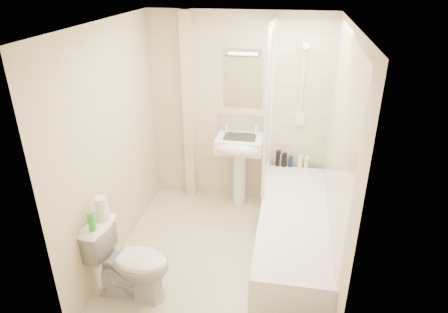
# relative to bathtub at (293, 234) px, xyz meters

# --- Properties ---
(floor) EXTENTS (2.50, 2.50, 0.00)m
(floor) POSITION_rel_bathtub_xyz_m (-0.75, -0.11, -0.29)
(floor) COLOR beige
(floor) RESTS_ON ground
(wall_back) EXTENTS (2.20, 0.02, 2.40)m
(wall_back) POSITION_rel_bathtub_xyz_m (-0.75, 1.14, 0.91)
(wall_back) COLOR beige
(wall_back) RESTS_ON ground
(wall_left) EXTENTS (0.02, 2.50, 2.40)m
(wall_left) POSITION_rel_bathtub_xyz_m (-1.85, -0.11, 0.91)
(wall_left) COLOR beige
(wall_left) RESTS_ON ground
(wall_right) EXTENTS (0.02, 2.50, 2.40)m
(wall_right) POSITION_rel_bathtub_xyz_m (0.35, -0.11, 0.91)
(wall_right) COLOR beige
(wall_right) RESTS_ON ground
(ceiling) EXTENTS (2.20, 2.50, 0.02)m
(ceiling) POSITION_rel_bathtub_xyz_m (-0.75, -0.11, 2.11)
(ceiling) COLOR white
(ceiling) RESTS_ON wall_back
(tile_back) EXTENTS (0.70, 0.01, 1.75)m
(tile_back) POSITION_rel_bathtub_xyz_m (0.00, 1.13, 1.14)
(tile_back) COLOR beige
(tile_back) RESTS_ON wall_back
(tile_right) EXTENTS (0.01, 2.10, 1.75)m
(tile_right) POSITION_rel_bathtub_xyz_m (0.34, 0.00, 1.14)
(tile_right) COLOR beige
(tile_right) RESTS_ON wall_right
(pipe_boxing) EXTENTS (0.12, 0.12, 2.40)m
(pipe_boxing) POSITION_rel_bathtub_xyz_m (-1.37, 1.08, 0.91)
(pipe_boxing) COLOR beige
(pipe_boxing) RESTS_ON ground
(splashback) EXTENTS (0.60, 0.02, 0.30)m
(splashback) POSITION_rel_bathtub_xyz_m (-0.70, 1.13, 0.74)
(splashback) COLOR beige
(splashback) RESTS_ON wall_back
(mirror) EXTENTS (0.46, 0.01, 0.60)m
(mirror) POSITION_rel_bathtub_xyz_m (-0.70, 1.13, 1.29)
(mirror) COLOR white
(mirror) RESTS_ON wall_back
(strip_light) EXTENTS (0.42, 0.07, 0.07)m
(strip_light) POSITION_rel_bathtub_xyz_m (-0.70, 1.10, 1.66)
(strip_light) COLOR silver
(strip_light) RESTS_ON wall_back
(bathtub) EXTENTS (0.70, 2.10, 0.55)m
(bathtub) POSITION_rel_bathtub_xyz_m (0.00, 0.00, 0.00)
(bathtub) COLOR white
(bathtub) RESTS_ON ground
(shower_screen) EXTENTS (0.04, 0.92, 1.80)m
(shower_screen) POSITION_rel_bathtub_xyz_m (-0.35, 0.69, 1.16)
(shower_screen) COLOR white
(shower_screen) RESTS_ON bathtub
(shower_fixture) EXTENTS (0.10, 0.16, 0.99)m
(shower_fixture) POSITION_rel_bathtub_xyz_m (-0.00, 1.08, 1.26)
(shower_fixture) COLOR white
(shower_fixture) RESTS_ON wall_back
(pedestal_sink) EXTENTS (0.56, 0.51, 1.09)m
(pedestal_sink) POSITION_rel_bathtub_xyz_m (-0.70, 0.90, 0.48)
(pedestal_sink) COLOR white
(pedestal_sink) RESTS_ON ground
(bottle_black_a) EXTENTS (0.06, 0.06, 0.20)m
(bottle_black_a) POSITION_rel_bathtub_xyz_m (-0.22, 1.05, 0.36)
(bottle_black_a) COLOR black
(bottle_black_a) RESTS_ON bathtub
(bottle_white_a) EXTENTS (0.05, 0.05, 0.17)m
(bottle_white_a) POSITION_rel_bathtub_xyz_m (-0.22, 1.05, 0.35)
(bottle_white_a) COLOR white
(bottle_white_a) RESTS_ON bathtub
(bottle_black_b) EXTENTS (0.06, 0.06, 0.17)m
(bottle_black_b) POSITION_rel_bathtub_xyz_m (-0.15, 1.05, 0.35)
(bottle_black_b) COLOR black
(bottle_black_b) RESTS_ON bathtub
(bottle_blue) EXTENTS (0.05, 0.05, 0.14)m
(bottle_blue) POSITION_rel_bathtub_xyz_m (-0.07, 1.05, 0.33)
(bottle_blue) COLOR #131A53
(bottle_blue) RESTS_ON bathtub
(bottle_cream) EXTENTS (0.06, 0.06, 0.17)m
(bottle_cream) POSITION_rel_bathtub_xyz_m (0.05, 1.05, 0.35)
(bottle_cream) COLOR #FAE5C1
(bottle_cream) RESTS_ON bathtub
(bottle_white_b) EXTENTS (0.05, 0.05, 0.16)m
(bottle_white_b) POSITION_rel_bathtub_xyz_m (0.12, 1.05, 0.34)
(bottle_white_b) COLOR white
(bottle_white_b) RESTS_ON bathtub
(toilet) EXTENTS (0.53, 0.80, 0.75)m
(toilet) POSITION_rel_bathtub_xyz_m (-1.47, -0.80, 0.09)
(toilet) COLOR white
(toilet) RESTS_ON ground
(toilet_roll_lower) EXTENTS (0.12, 0.12, 0.11)m
(toilet_roll_lower) POSITION_rel_bathtub_xyz_m (-1.73, -0.71, 0.52)
(toilet_roll_lower) COLOR white
(toilet_roll_lower) RESTS_ON toilet
(toilet_roll_upper) EXTENTS (0.11, 0.11, 0.11)m
(toilet_roll_upper) POSITION_rel_bathtub_xyz_m (-1.73, -0.71, 0.63)
(toilet_roll_upper) COLOR white
(toilet_roll_upper) RESTS_ON toilet_roll_lower
(green_bottle) EXTENTS (0.06, 0.06, 0.18)m
(green_bottle) POSITION_rel_bathtub_xyz_m (-1.74, -0.89, 0.55)
(green_bottle) COLOR green
(green_bottle) RESTS_ON toilet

